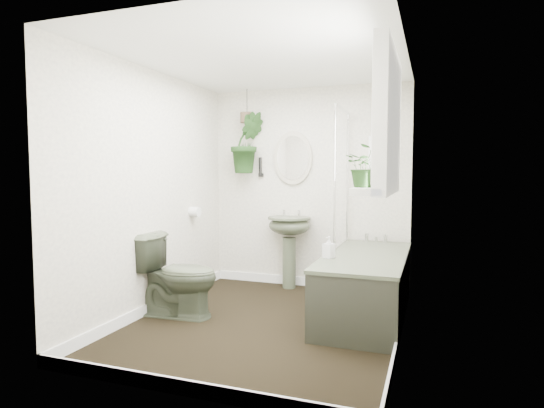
% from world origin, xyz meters
% --- Properties ---
extents(floor, '(2.30, 2.80, 0.02)m').
position_xyz_m(floor, '(0.00, 0.00, -0.01)').
color(floor, black).
rests_on(floor, ground).
extents(ceiling, '(2.30, 2.80, 0.02)m').
position_xyz_m(ceiling, '(0.00, 0.00, 2.31)').
color(ceiling, white).
rests_on(ceiling, ground).
extents(wall_back, '(2.30, 0.02, 2.30)m').
position_xyz_m(wall_back, '(0.00, 1.41, 1.15)').
color(wall_back, '#EDE7CC').
rests_on(wall_back, ground).
extents(wall_front, '(2.30, 0.02, 2.30)m').
position_xyz_m(wall_front, '(0.00, -1.41, 1.15)').
color(wall_front, '#EDE7CC').
rests_on(wall_front, ground).
extents(wall_left, '(0.02, 2.80, 2.30)m').
position_xyz_m(wall_left, '(-1.16, 0.00, 1.15)').
color(wall_left, '#EDE7CC').
rests_on(wall_left, ground).
extents(wall_right, '(0.02, 2.80, 2.30)m').
position_xyz_m(wall_right, '(1.16, 0.00, 1.15)').
color(wall_right, '#EDE7CC').
rests_on(wall_right, ground).
extents(skirting, '(2.30, 2.80, 0.10)m').
position_xyz_m(skirting, '(0.00, 0.00, 0.05)').
color(skirting, white).
rests_on(skirting, floor).
extents(bathtub, '(0.72, 1.72, 0.58)m').
position_xyz_m(bathtub, '(0.80, 0.50, 0.29)').
color(bathtub, '#444C39').
rests_on(bathtub, floor).
extents(bath_screen, '(0.04, 0.72, 1.40)m').
position_xyz_m(bath_screen, '(0.47, 0.99, 1.28)').
color(bath_screen, silver).
rests_on(bath_screen, bathtub).
extents(shower_box, '(0.20, 0.10, 0.35)m').
position_xyz_m(shower_box, '(0.80, 1.34, 1.55)').
color(shower_box, white).
rests_on(shower_box, wall_back).
extents(oval_mirror, '(0.46, 0.03, 0.62)m').
position_xyz_m(oval_mirror, '(-0.18, 1.37, 1.50)').
color(oval_mirror, '#B3AA93').
rests_on(oval_mirror, wall_back).
extents(wall_sconce, '(0.04, 0.04, 0.22)m').
position_xyz_m(wall_sconce, '(-0.58, 1.36, 1.40)').
color(wall_sconce, black).
rests_on(wall_sconce, wall_back).
extents(toilet_roll_holder, '(0.11, 0.11, 0.11)m').
position_xyz_m(toilet_roll_holder, '(-1.10, 0.70, 0.90)').
color(toilet_roll_holder, white).
rests_on(toilet_roll_holder, wall_left).
extents(window_recess, '(0.08, 1.00, 0.90)m').
position_xyz_m(window_recess, '(1.09, -0.70, 1.65)').
color(window_recess, white).
rests_on(window_recess, wall_right).
extents(window_sill, '(0.18, 1.00, 0.04)m').
position_xyz_m(window_sill, '(1.02, -0.70, 1.23)').
color(window_sill, white).
rests_on(window_sill, wall_right).
extents(window_blinds, '(0.01, 0.86, 0.76)m').
position_xyz_m(window_blinds, '(1.04, -0.70, 1.65)').
color(window_blinds, white).
rests_on(window_blinds, wall_right).
extents(toilet, '(0.78, 0.48, 0.77)m').
position_xyz_m(toilet, '(-0.85, -0.08, 0.38)').
color(toilet, '#444C39').
rests_on(toilet, floor).
extents(pedestal_sink, '(0.56, 0.51, 0.83)m').
position_xyz_m(pedestal_sink, '(-0.18, 1.24, 0.41)').
color(pedestal_sink, '#444C39').
rests_on(pedestal_sink, floor).
extents(sill_plant, '(0.24, 0.22, 0.25)m').
position_xyz_m(sill_plant, '(0.99, -0.99, 1.38)').
color(sill_plant, black).
rests_on(sill_plant, window_sill).
extents(hanging_plant, '(0.50, 0.47, 0.71)m').
position_xyz_m(hanging_plant, '(-0.70, 1.25, 1.68)').
color(hanging_plant, black).
rests_on(hanging_plant, ceiling).
extents(soap_bottle, '(0.11, 0.11, 0.19)m').
position_xyz_m(soap_bottle, '(0.51, 0.21, 0.67)').
color(soap_bottle, black).
rests_on(soap_bottle, bathtub).
extents(hanging_pot, '(0.16, 0.16, 0.12)m').
position_xyz_m(hanging_pot, '(-0.70, 1.25, 1.97)').
color(hanging_pot, brown).
rests_on(hanging_pot, ceiling).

